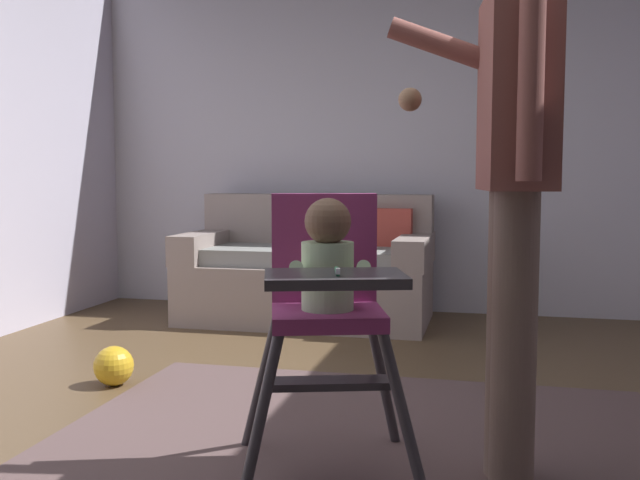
{
  "coord_description": "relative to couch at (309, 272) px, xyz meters",
  "views": [
    {
      "loc": [
        0.76,
        -2.41,
        1.0
      ],
      "look_at": [
        0.15,
        0.13,
        0.76
      ],
      "focal_mm": 40.65,
      "sensor_mm": 36.0,
      "label": 1
    }
  ],
  "objects": [
    {
      "name": "wall_far",
      "position": [
        0.46,
        0.52,
        1.02
      ],
      "size": [
        5.17,
        0.06,
        2.71
      ],
      "primitive_type": "cube",
      "color": "silver",
      "rests_on": "ground"
    },
    {
      "name": "couch",
      "position": [
        0.0,
        0.0,
        0.0
      ],
      "size": [
        1.67,
        0.86,
        0.86
      ],
      "rotation": [
        0.0,
        0.0,
        -1.57
      ],
      "color": "gray",
      "rests_on": "ground"
    },
    {
      "name": "adult_standing",
      "position": [
        1.28,
        -2.44,
        0.66
      ],
      "size": [
        0.55,
        0.5,
        1.74
      ],
      "rotation": [
        0.0,
        0.0,
        -3.01
      ],
      "color": "#6F5A4D",
      "rests_on": "ground"
    },
    {
      "name": "ground",
      "position": [
        0.46,
        -2.38,
        -0.38
      ],
      "size": [
        5.97,
        7.34,
        0.1
      ],
      "primitive_type": "cube",
      "color": "brown"
    },
    {
      "name": "toy_ball",
      "position": [
        -0.52,
        -1.75,
        -0.24
      ],
      "size": [
        0.19,
        0.19,
        0.19
      ],
      "primitive_type": "sphere",
      "color": "gold",
      "rests_on": "ground"
    },
    {
      "name": "high_chair",
      "position": [
        0.7,
        -2.51,
        0.31
      ],
      "size": [
        0.75,
        0.83,
        0.94
      ],
      "rotation": [
        0.0,
        0.0,
        -1.27
      ],
      "color": "#363337",
      "rests_on": "ground"
    },
    {
      "name": "area_rug",
      "position": [
        0.74,
        -2.54,
        -0.33
      ],
      "size": [
        2.3,
        2.47,
        0.01
      ],
      "primitive_type": "cube",
      "color": "brown",
      "rests_on": "ground"
    },
    {
      "name": "wall_clock",
      "position": [
        1.39,
        0.48,
        1.65
      ],
      "size": [
        0.33,
        0.04,
        0.33
      ],
      "color": "white"
    }
  ]
}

